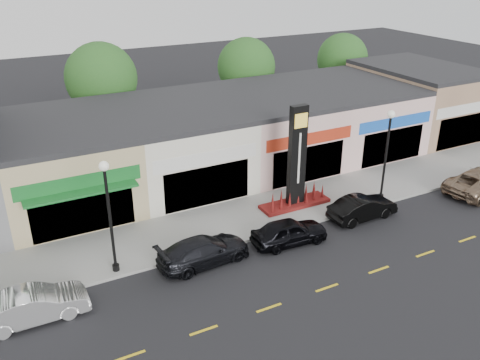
{
  "coord_description": "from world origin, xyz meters",
  "views": [
    {
      "loc": [
        -12.06,
        -17.67,
        13.72
      ],
      "look_at": [
        -0.71,
        4.0,
        2.62
      ],
      "focal_mm": 38.0,
      "sensor_mm": 36.0,
      "label": 1
    }
  ],
  "objects_px": {
    "car_black_sedan": "(289,232)",
    "car_black_conv": "(363,208)",
    "car_white_van": "(34,305)",
    "car_dark_sedan": "(204,251)",
    "lamp_west_near": "(109,207)",
    "lamp_east_near": "(387,147)",
    "car_gold_suv": "(480,181)",
    "pylon_sign": "(296,172)"
  },
  "relations": [
    {
      "from": "car_black_sedan",
      "to": "car_black_conv",
      "type": "distance_m",
      "value": 5.06
    },
    {
      "from": "car_white_van",
      "to": "car_dark_sedan",
      "type": "bearing_deg",
      "value": -85.41
    },
    {
      "from": "lamp_west_near",
      "to": "lamp_east_near",
      "type": "height_order",
      "value": "same"
    },
    {
      "from": "car_gold_suv",
      "to": "car_dark_sedan",
      "type": "bearing_deg",
      "value": 78.54
    },
    {
      "from": "lamp_west_near",
      "to": "car_black_sedan",
      "type": "height_order",
      "value": "lamp_west_near"
    },
    {
      "from": "car_black_conv",
      "to": "car_black_sedan",
      "type": "bearing_deg",
      "value": 92.9
    },
    {
      "from": "pylon_sign",
      "to": "car_dark_sedan",
      "type": "xyz_separation_m",
      "value": [
        -7.03,
        -2.82,
        -1.61
      ]
    },
    {
      "from": "car_white_van",
      "to": "lamp_west_near",
      "type": "bearing_deg",
      "value": -65.29
    },
    {
      "from": "car_white_van",
      "to": "car_black_sedan",
      "type": "distance_m",
      "value": 12.3
    },
    {
      "from": "car_black_sedan",
      "to": "lamp_west_near",
      "type": "bearing_deg",
      "value": 83.96
    },
    {
      "from": "pylon_sign",
      "to": "car_gold_suv",
      "type": "bearing_deg",
      "value": -17.52
    },
    {
      "from": "pylon_sign",
      "to": "car_dark_sedan",
      "type": "bearing_deg",
      "value": -158.15
    },
    {
      "from": "car_dark_sedan",
      "to": "car_gold_suv",
      "type": "relative_size",
      "value": 0.88
    },
    {
      "from": "car_black_sedan",
      "to": "pylon_sign",
      "type": "bearing_deg",
      "value": -33.47
    },
    {
      "from": "pylon_sign",
      "to": "car_gold_suv",
      "type": "relative_size",
      "value": 1.15
    },
    {
      "from": "lamp_west_near",
      "to": "lamp_east_near",
      "type": "distance_m",
      "value": 16.0
    },
    {
      "from": "car_dark_sedan",
      "to": "car_black_conv",
      "type": "bearing_deg",
      "value": -94.82
    },
    {
      "from": "car_dark_sedan",
      "to": "car_gold_suv",
      "type": "height_order",
      "value": "car_gold_suv"
    },
    {
      "from": "car_white_van",
      "to": "car_black_sedan",
      "type": "relative_size",
      "value": 1.07
    },
    {
      "from": "car_white_van",
      "to": "car_black_conv",
      "type": "relative_size",
      "value": 1.04
    },
    {
      "from": "lamp_west_near",
      "to": "car_dark_sedan",
      "type": "relative_size",
      "value": 1.19
    },
    {
      "from": "car_black_sedan",
      "to": "car_white_van",
      "type": "bearing_deg",
      "value": 94.92
    },
    {
      "from": "car_black_conv",
      "to": "car_white_van",
      "type": "bearing_deg",
      "value": 90.76
    },
    {
      "from": "pylon_sign",
      "to": "lamp_west_near",
      "type": "bearing_deg",
      "value": -171.23
    },
    {
      "from": "pylon_sign",
      "to": "car_white_van",
      "type": "height_order",
      "value": "pylon_sign"
    },
    {
      "from": "lamp_west_near",
      "to": "car_white_van",
      "type": "distance_m",
      "value": 4.98
    },
    {
      "from": "lamp_west_near",
      "to": "car_black_conv",
      "type": "xyz_separation_m",
      "value": [
        13.6,
        -1.16,
        -2.81
      ]
    },
    {
      "from": "car_black_sedan",
      "to": "lamp_east_near",
      "type": "bearing_deg",
      "value": -74.58
    },
    {
      "from": "car_black_conv",
      "to": "car_gold_suv",
      "type": "relative_size",
      "value": 0.78
    },
    {
      "from": "car_black_sedan",
      "to": "car_dark_sedan",
      "type": "bearing_deg",
      "value": 89.14
    },
    {
      "from": "lamp_west_near",
      "to": "lamp_east_near",
      "type": "xyz_separation_m",
      "value": [
        16.0,
        0.0,
        0.0
      ]
    },
    {
      "from": "lamp_east_near",
      "to": "car_black_conv",
      "type": "distance_m",
      "value": 3.88
    },
    {
      "from": "lamp_west_near",
      "to": "car_black_sedan",
      "type": "bearing_deg",
      "value": -10.01
    },
    {
      "from": "car_white_van",
      "to": "car_dark_sedan",
      "type": "relative_size",
      "value": 0.92
    },
    {
      "from": "lamp_east_near",
      "to": "car_black_sedan",
      "type": "height_order",
      "value": "lamp_east_near"
    },
    {
      "from": "car_dark_sedan",
      "to": "car_black_sedan",
      "type": "bearing_deg",
      "value": -99.43
    },
    {
      "from": "car_dark_sedan",
      "to": "pylon_sign",
      "type": "bearing_deg",
      "value": -72.74
    },
    {
      "from": "pylon_sign",
      "to": "car_dark_sedan",
      "type": "relative_size",
      "value": 1.31
    },
    {
      "from": "car_dark_sedan",
      "to": "car_black_conv",
      "type": "height_order",
      "value": "car_black_conv"
    },
    {
      "from": "car_dark_sedan",
      "to": "lamp_west_near",
      "type": "bearing_deg",
      "value": 69.63
    },
    {
      "from": "car_black_sedan",
      "to": "car_black_conv",
      "type": "height_order",
      "value": "car_black_sedan"
    },
    {
      "from": "car_white_van",
      "to": "pylon_sign",
      "type": "bearing_deg",
      "value": -76.76
    }
  ]
}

